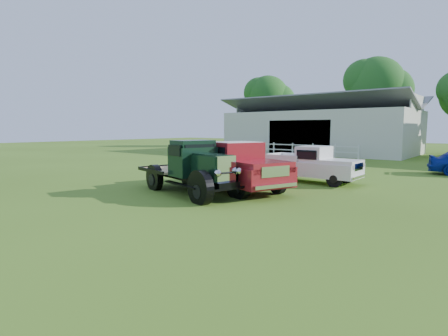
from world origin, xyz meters
The scene contains 8 objects.
ground centered at (0.00, 0.00, 0.00)m, with size 120.00×120.00×0.00m, color #456919.
shed_left centered at (-7.00, 26.00, 2.80)m, with size 18.80×10.20×5.60m, color beige, non-canonical shape.
fence_rail centered at (-8.00, 20.00, 0.60)m, with size 14.20×0.16×1.20m, color white, non-canonical shape.
tree_a centered at (-18.00, 33.00, 5.25)m, with size 6.30×6.30×10.50m, color #28561F, non-canonical shape.
tree_b centered at (-4.00, 34.00, 5.75)m, with size 6.90×6.90×11.50m, color #28561F, non-canonical shape.
vintage_flatbed centered at (-1.09, 0.78, 1.04)m, with size 5.26×2.08×2.08m, color black, non-canonical shape.
red_pickup centered at (-0.31, 2.56, 1.01)m, with size 5.51×2.12×2.01m, color maroon, non-canonical shape.
white_pickup centered at (1.29, 6.45, 0.83)m, with size 4.54×1.76×1.67m, color white, non-canonical shape.
Camera 1 is at (8.47, -8.91, 2.54)m, focal length 28.00 mm.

